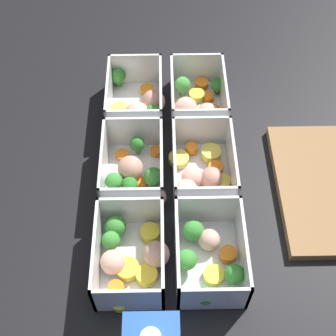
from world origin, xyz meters
The scene contains 8 objects.
ground_plane centered at (0.00, 0.00, 0.00)m, with size 4.00×4.00×0.00m, color black.
container_near_left centered at (-0.17, -0.06, 0.03)m, with size 0.17×0.13×0.08m.
container_near_center centered at (0.01, -0.06, 0.03)m, with size 0.17×0.12×0.08m.
container_near_right centered at (0.17, -0.06, 0.03)m, with size 0.17×0.13×0.08m.
container_far_left centered at (-0.17, 0.06, 0.03)m, with size 0.17×0.12×0.08m.
container_far_center centered at (0.01, 0.06, 0.02)m, with size 0.17×0.13×0.08m.
container_far_right centered at (0.18, 0.06, 0.03)m, with size 0.16×0.11×0.08m.
cutting_board centered at (0.04, 0.29, 0.01)m, with size 0.28×0.18×0.02m.
Camera 1 is at (0.50, -0.01, 0.72)m, focal length 50.00 mm.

